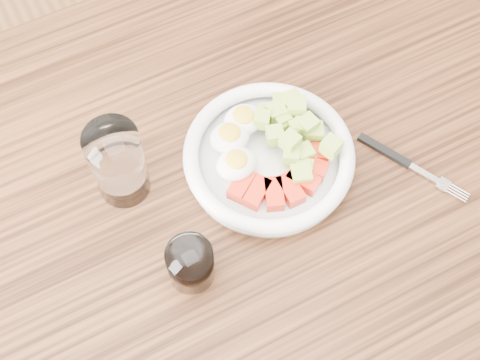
% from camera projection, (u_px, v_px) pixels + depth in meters
% --- Properties ---
extents(ground, '(4.00, 4.00, 0.00)m').
position_uv_depth(ground, '(245.00, 329.00, 1.65)').
color(ground, brown).
rests_on(ground, ground).
extents(dining_table, '(1.50, 0.90, 0.77)m').
position_uv_depth(dining_table, '(249.00, 220.00, 1.06)').
color(dining_table, brown).
rests_on(dining_table, ground).
extents(bowl, '(0.25, 0.25, 0.07)m').
position_uv_depth(bowl, '(268.00, 154.00, 0.97)').
color(bowl, white).
rests_on(bowl, dining_table).
extents(fork, '(0.10, 0.17, 0.01)m').
position_uv_depth(fork, '(399.00, 159.00, 0.99)').
color(fork, black).
rests_on(fork, dining_table).
extents(water_glass, '(0.08, 0.08, 0.13)m').
position_uv_depth(water_glass, '(118.00, 163.00, 0.91)').
color(water_glass, white).
rests_on(water_glass, dining_table).
extents(coffee_glass, '(0.06, 0.06, 0.07)m').
position_uv_depth(coffee_glass, '(191.00, 264.00, 0.88)').
color(coffee_glass, white).
rests_on(coffee_glass, dining_table).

